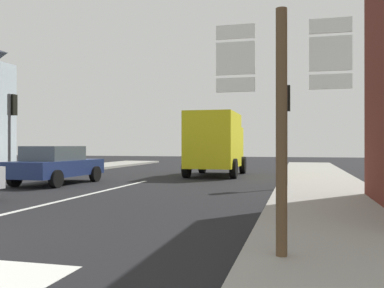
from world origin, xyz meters
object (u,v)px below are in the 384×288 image
(route_sign_post, at_px, (282,113))
(traffic_light_near_left, at_px, (12,117))
(traffic_light_near_right, at_px, (286,112))
(delivery_truck, at_px, (216,142))
(sedan_far, at_px, (56,164))

(route_sign_post, bearing_deg, traffic_light_near_left, 138.65)
(route_sign_post, height_order, traffic_light_near_left, traffic_light_near_left)
(traffic_light_near_left, bearing_deg, route_sign_post, -41.35)
(route_sign_post, relative_size, traffic_light_near_left, 0.87)
(route_sign_post, distance_m, traffic_light_near_right, 9.80)
(delivery_truck, bearing_deg, traffic_light_near_right, -56.33)
(route_sign_post, relative_size, traffic_light_near_right, 0.89)
(delivery_truck, distance_m, route_sign_post, 15.51)
(sedan_far, relative_size, traffic_light_near_right, 1.19)
(traffic_light_near_right, distance_m, traffic_light_near_left, 11.57)
(delivery_truck, distance_m, traffic_light_near_left, 9.37)
(route_sign_post, bearing_deg, sedan_far, 134.01)
(delivery_truck, height_order, traffic_light_near_right, traffic_light_near_right)
(sedan_far, xyz_separation_m, route_sign_post, (8.86, -9.18, 1.15))
(sedan_far, relative_size, route_sign_post, 1.34)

